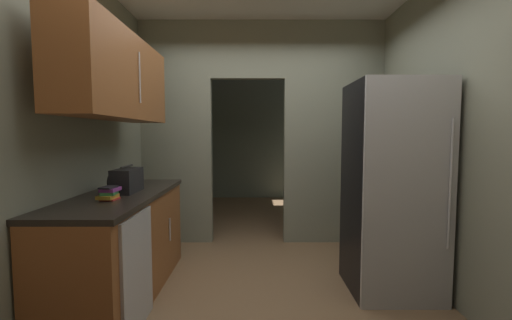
% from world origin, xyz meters
% --- Properties ---
extents(ground, '(20.00, 20.00, 0.00)m').
position_xyz_m(ground, '(0.00, 0.00, 0.00)').
color(ground, brown).
extents(kitchen_partition, '(3.02, 0.12, 2.77)m').
position_xyz_m(kitchen_partition, '(0.05, 1.51, 1.49)').
color(kitchen_partition, gray).
rests_on(kitchen_partition, ground).
extents(adjoining_room_shell, '(3.02, 3.11, 2.77)m').
position_xyz_m(adjoining_room_shell, '(0.00, 3.55, 1.39)').
color(adjoining_room_shell, gray).
rests_on(adjoining_room_shell, ground).
extents(kitchen_flank_left, '(0.10, 4.01, 2.77)m').
position_xyz_m(kitchen_flank_left, '(-1.56, -0.49, 1.39)').
color(kitchen_flank_left, gray).
rests_on(kitchen_flank_left, ground).
extents(kitchen_flank_right, '(0.10, 4.01, 2.77)m').
position_xyz_m(kitchen_flank_right, '(1.56, -0.49, 1.39)').
color(kitchen_flank_right, gray).
rests_on(kitchen_flank_right, ground).
extents(refrigerator, '(0.71, 0.72, 1.82)m').
position_xyz_m(refrigerator, '(1.11, 0.15, 0.91)').
color(refrigerator, black).
rests_on(refrigerator, ground).
extents(lower_cabinet_run, '(0.62, 1.75, 0.88)m').
position_xyz_m(lower_cabinet_run, '(-1.20, 0.04, 0.44)').
color(lower_cabinet_run, brown).
rests_on(lower_cabinet_run, ground).
extents(dishwasher, '(0.02, 0.56, 0.82)m').
position_xyz_m(dishwasher, '(-0.90, -0.45, 0.41)').
color(dishwasher, '#B7BABC').
rests_on(dishwasher, ground).
extents(upper_cabinet_counterside, '(0.36, 1.58, 0.68)m').
position_xyz_m(upper_cabinet_counterside, '(-1.20, 0.04, 1.84)').
color(upper_cabinet_counterside, brown).
extents(boombox, '(0.18, 0.35, 0.23)m').
position_xyz_m(boombox, '(-1.17, 0.11, 0.98)').
color(boombox, black).
rests_on(boombox, lower_cabinet_run).
extents(book_stack, '(0.13, 0.17, 0.10)m').
position_xyz_m(book_stack, '(-1.17, -0.24, 0.93)').
color(book_stack, red).
rests_on(book_stack, lower_cabinet_run).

